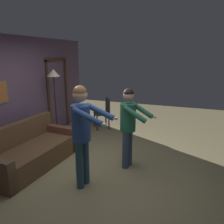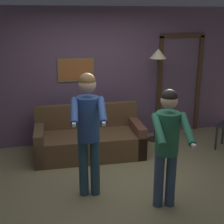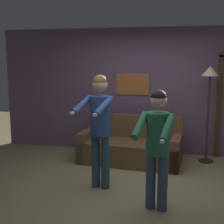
{
  "view_description": "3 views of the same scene",
  "coord_description": "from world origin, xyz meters",
  "px_view_note": "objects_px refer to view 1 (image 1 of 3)",
  "views": [
    {
      "loc": [
        -3.46,
        -1.61,
        2.22
      ],
      "look_at": [
        0.01,
        -0.34,
        1.22
      ],
      "focal_mm": 35.0,
      "sensor_mm": 36.0,
      "label": 1
    },
    {
      "loc": [
        -1.22,
        -3.83,
        2.43
      ],
      "look_at": [
        -0.22,
        -0.18,
        1.26
      ],
      "focal_mm": 50.0,
      "sensor_mm": 36.0,
      "label": 2
    },
    {
      "loc": [
        0.68,
        -4.42,
        1.96
      ],
      "look_at": [
        -0.26,
        -0.22,
        1.23
      ],
      "focal_mm": 50.0,
      "sensor_mm": 36.0,
      "label": 3
    }
  ],
  "objects_px": {
    "couch": "(31,153)",
    "torchiere_lamp": "(54,82)",
    "person_standing_left": "(82,127)",
    "dining_chair_distant": "(104,111)",
    "person_standing_right": "(129,121)"
  },
  "relations": [
    {
      "from": "person_standing_left",
      "to": "person_standing_right",
      "type": "relative_size",
      "value": 1.09
    },
    {
      "from": "dining_chair_distant",
      "to": "person_standing_left",
      "type": "bearing_deg",
      "value": -164.77
    },
    {
      "from": "couch",
      "to": "torchiere_lamp",
      "type": "distance_m",
      "value": 1.92
    },
    {
      "from": "couch",
      "to": "person_standing_left",
      "type": "distance_m",
      "value": 1.56
    },
    {
      "from": "torchiere_lamp",
      "to": "dining_chair_distant",
      "type": "relative_size",
      "value": 1.97
    },
    {
      "from": "person_standing_right",
      "to": "dining_chair_distant",
      "type": "xyz_separation_m",
      "value": [
        2.01,
        1.32,
        -0.42
      ]
    },
    {
      "from": "couch",
      "to": "dining_chair_distant",
      "type": "relative_size",
      "value": 2.11
    },
    {
      "from": "couch",
      "to": "person_standing_left",
      "type": "xyz_separation_m",
      "value": [
        -0.26,
        -1.32,
        0.78
      ]
    },
    {
      "from": "torchiere_lamp",
      "to": "person_standing_right",
      "type": "height_order",
      "value": "torchiere_lamp"
    },
    {
      "from": "person_standing_left",
      "to": "dining_chair_distant",
      "type": "relative_size",
      "value": 1.87
    },
    {
      "from": "couch",
      "to": "person_standing_right",
      "type": "xyz_separation_m",
      "value": [
        0.64,
        -1.85,
        0.67
      ]
    },
    {
      "from": "person_standing_left",
      "to": "dining_chair_distant",
      "type": "distance_m",
      "value": 3.06
    },
    {
      "from": "couch",
      "to": "torchiere_lamp",
      "type": "xyz_separation_m",
      "value": [
        1.42,
        0.33,
        1.24
      ]
    },
    {
      "from": "torchiere_lamp",
      "to": "person_standing_left",
      "type": "height_order",
      "value": "torchiere_lamp"
    },
    {
      "from": "dining_chair_distant",
      "to": "torchiere_lamp",
      "type": "bearing_deg",
      "value": 144.86
    }
  ]
}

